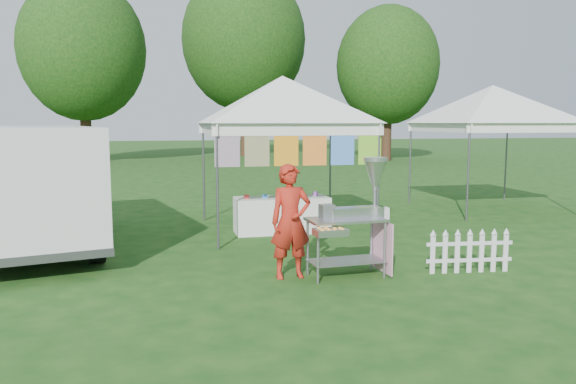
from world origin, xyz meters
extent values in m
plane|color=#154213|center=(0.00, 0.00, 0.00)|extent=(120.00, 120.00, 0.00)
cylinder|color=#59595E|center=(-1.42, 2.08, 1.05)|extent=(0.04, 0.04, 2.10)
cylinder|color=#59595E|center=(1.42, 2.08, 1.05)|extent=(0.04, 0.04, 2.10)
cylinder|color=#59595E|center=(-1.42, 4.92, 1.05)|extent=(0.04, 0.04, 2.10)
cylinder|color=#59595E|center=(1.42, 4.92, 1.05)|extent=(0.04, 0.04, 2.10)
cube|color=white|center=(0.00, 2.08, 2.00)|extent=(3.00, 0.03, 0.22)
cube|color=white|center=(0.00, 4.92, 2.00)|extent=(3.00, 0.03, 0.22)
pyramid|color=white|center=(0.00, 3.50, 3.00)|extent=(4.24, 4.24, 0.90)
cylinder|color=#59595E|center=(0.00, 2.08, 2.08)|extent=(3.00, 0.03, 0.03)
cube|color=teal|center=(-1.25, 2.08, 1.73)|extent=(0.42, 0.01, 0.70)
cube|color=#FFAB0D|center=(-0.75, 2.08, 1.73)|extent=(0.42, 0.01, 0.70)
cube|color=orange|center=(-0.25, 2.08, 1.73)|extent=(0.42, 0.01, 0.70)
cube|color=red|center=(0.25, 2.08, 1.73)|extent=(0.42, 0.01, 0.70)
cube|color=blue|center=(0.75, 2.08, 1.73)|extent=(0.42, 0.01, 0.70)
cube|color=#189420|center=(1.25, 2.08, 1.73)|extent=(0.42, 0.01, 0.70)
cylinder|color=#59595E|center=(4.08, 3.58, 1.05)|extent=(0.04, 0.04, 2.10)
cylinder|color=#59595E|center=(4.08, 6.42, 1.05)|extent=(0.04, 0.04, 2.10)
cylinder|color=#59595E|center=(6.92, 6.42, 1.05)|extent=(0.04, 0.04, 2.10)
cube|color=white|center=(5.50, 3.58, 2.00)|extent=(3.00, 0.03, 0.22)
cube|color=white|center=(5.50, 6.42, 2.00)|extent=(3.00, 0.03, 0.22)
pyramid|color=white|center=(5.50, 5.00, 3.00)|extent=(4.24, 4.24, 0.90)
cylinder|color=#59595E|center=(5.50, 3.58, 2.08)|extent=(3.00, 0.03, 0.03)
cylinder|color=#331D12|center=(-6.00, 24.00, 1.98)|extent=(0.56, 0.56, 3.96)
ellipsoid|color=#345D19|center=(-6.00, 24.00, 5.85)|extent=(6.40, 6.40, 7.36)
cylinder|color=#331D12|center=(3.00, 28.00, 2.42)|extent=(0.56, 0.56, 4.84)
ellipsoid|color=#345D19|center=(3.00, 28.00, 7.15)|extent=(7.60, 7.60, 8.74)
cylinder|color=#331D12|center=(10.00, 22.00, 1.76)|extent=(0.56, 0.56, 3.52)
ellipsoid|color=#345D19|center=(10.00, 22.00, 5.20)|extent=(5.60, 5.60, 6.44)
cylinder|color=gray|center=(-0.35, -0.25, 0.40)|extent=(0.04, 0.04, 0.80)
cylinder|color=gray|center=(0.61, -0.19, 0.40)|extent=(0.04, 0.04, 0.80)
cylinder|color=gray|center=(-0.38, 0.18, 0.40)|extent=(0.04, 0.04, 0.80)
cylinder|color=gray|center=(0.58, 0.24, 0.40)|extent=(0.04, 0.04, 0.80)
cube|color=gray|center=(0.11, 0.00, 0.22)|extent=(1.04, 0.56, 0.01)
cube|color=#B7B7BC|center=(0.11, 0.00, 0.80)|extent=(1.09, 0.59, 0.04)
cube|color=#B7B7BC|center=(0.27, 0.05, 0.88)|extent=(0.76, 0.27, 0.13)
cube|color=gray|center=(-0.15, 0.03, 0.91)|extent=(0.19, 0.21, 0.19)
cylinder|color=gray|center=(0.55, 0.07, 1.19)|extent=(0.05, 0.05, 0.80)
cone|color=#B7B7BC|center=(0.55, 0.07, 1.42)|extent=(0.34, 0.34, 0.35)
cylinder|color=#B7B7BC|center=(0.55, 0.07, 1.61)|extent=(0.36, 0.36, 0.05)
cube|color=#B7B7BC|center=(-0.22, -0.36, 0.71)|extent=(0.44, 0.29, 0.09)
cube|color=pink|center=(0.65, 0.03, 0.40)|extent=(0.06, 0.66, 0.72)
cube|color=white|center=(0.61, -0.22, 0.90)|extent=(0.02, 0.12, 0.16)
imported|color=#AB2115|center=(-0.64, 0.13, 0.78)|extent=(0.59, 0.41, 1.56)
cube|color=silver|center=(-4.50, 2.89, 1.19)|extent=(3.00, 5.18, 1.70)
cube|color=#59595E|center=(-4.50, 2.89, 0.34)|extent=(3.03, 5.23, 0.12)
cube|color=silver|center=(-4.97, 4.93, 0.78)|extent=(1.96, 1.08, 0.88)
cube|color=black|center=(-3.67, 3.68, 1.51)|extent=(0.63, 2.61, 0.54)
cube|color=black|center=(-5.06, 5.28, 1.51)|extent=(1.62, 0.40, 0.54)
cylinder|color=black|center=(-3.31, 1.57, 0.33)|extent=(0.36, 0.69, 0.66)
cylinder|color=black|center=(-4.02, 4.60, 0.33)|extent=(0.36, 0.69, 0.66)
cube|color=silver|center=(1.34, -0.14, 0.28)|extent=(0.07, 0.03, 0.56)
cube|color=silver|center=(1.52, -0.16, 0.28)|extent=(0.07, 0.03, 0.56)
cube|color=silver|center=(1.70, -0.18, 0.28)|extent=(0.07, 0.03, 0.56)
cube|color=silver|center=(1.88, -0.20, 0.28)|extent=(0.07, 0.03, 0.56)
cube|color=silver|center=(2.06, -0.22, 0.28)|extent=(0.07, 0.03, 0.56)
cube|color=silver|center=(2.24, -0.24, 0.28)|extent=(0.07, 0.03, 0.56)
cube|color=silver|center=(2.42, -0.26, 0.28)|extent=(0.07, 0.03, 0.56)
cube|color=silver|center=(1.88, -0.20, 0.18)|extent=(1.26, 0.16, 0.05)
cube|color=silver|center=(1.88, -0.20, 0.42)|extent=(1.26, 0.16, 0.05)
cube|color=white|center=(-0.06, 3.28, 0.34)|extent=(1.80, 0.70, 0.68)
camera|label=1|loc=(-2.36, -7.17, 2.11)|focal=35.00mm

